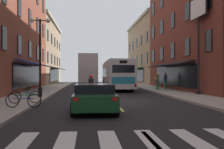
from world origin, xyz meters
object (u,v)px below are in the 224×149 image
(bicycle_near, at_px, (23,100))
(sedan_near, at_px, (94,97))
(motorcycle_rider, at_px, (91,89))
(pedestrian_mid, at_px, (165,81))
(street_lamp_twin, at_px, (40,53))
(pedestrian_near, at_px, (157,81))
(bicycle_mid, at_px, (25,97))
(transit_bus, at_px, (117,75))
(billboard_sign, at_px, (198,19))
(box_truck, at_px, (88,71))
(sedan_mid, at_px, (89,80))

(bicycle_near, bearing_deg, sedan_near, -9.78)
(motorcycle_rider, height_order, bicycle_near, motorcycle_rider)
(sedan_near, bearing_deg, pedestrian_mid, 61.53)
(sedan_near, bearing_deg, street_lamp_twin, 118.52)
(sedan_near, relative_size, pedestrian_near, 2.49)
(pedestrian_mid, bearing_deg, street_lamp_twin, -161.31)
(bicycle_mid, bearing_deg, bicycle_near, -79.40)
(sedan_near, xyz_separation_m, bicycle_mid, (-3.66, 2.45, -0.16))
(sedan_near, distance_m, pedestrian_mid, 16.54)
(transit_bus, distance_m, pedestrian_mid, 5.49)
(billboard_sign, bearing_deg, box_truck, 120.50)
(transit_bus, height_order, motorcycle_rider, transit_bus)
(box_truck, height_order, bicycle_near, box_truck)
(transit_bus, height_order, street_lamp_twin, street_lamp_twin)
(transit_bus, xyz_separation_m, sedan_mid, (-2.96, 15.47, -1.02))
(pedestrian_near, bearing_deg, sedan_near, -63.12)
(pedestrian_near, bearing_deg, box_truck, -178.24)
(bicycle_near, bearing_deg, pedestrian_mid, 51.29)
(motorcycle_rider, bearing_deg, box_truck, 90.55)
(bicycle_near, distance_m, pedestrian_near, 16.34)
(sedan_near, bearing_deg, pedestrian_near, 63.53)
(transit_bus, xyz_separation_m, pedestrian_mid, (4.91, -2.36, -0.63))
(motorcycle_rider, bearing_deg, bicycle_mid, -143.05)
(billboard_sign, relative_size, street_lamp_twin, 1.39)
(motorcycle_rider, relative_size, pedestrian_mid, 1.19)
(box_truck, bearing_deg, motorcycle_rider, -89.45)
(pedestrian_mid, height_order, street_lamp_twin, street_lamp_twin)
(transit_bus, bearing_deg, motorcycle_rider, -104.46)
(box_truck, distance_m, sedan_near, 22.26)
(box_truck, distance_m, motorcycle_rider, 17.11)
(box_truck, height_order, pedestrian_near, box_truck)
(billboard_sign, distance_m, pedestrian_near, 7.87)
(motorcycle_rider, bearing_deg, pedestrian_near, 50.87)
(billboard_sign, bearing_deg, sedan_mid, 108.67)
(transit_bus, bearing_deg, box_truck, 121.02)
(bicycle_mid, distance_m, pedestrian_mid, 16.72)
(pedestrian_near, xyz_separation_m, pedestrian_mid, (1.17, 1.06, -0.00))
(box_truck, height_order, motorcycle_rider, box_truck)
(pedestrian_mid, bearing_deg, transit_bus, 138.70)
(bicycle_mid, height_order, street_lamp_twin, street_lamp_twin)
(billboard_sign, xyz_separation_m, box_truck, (-8.60, 14.60, -3.89))
(sedan_mid, bearing_deg, pedestrian_near, -70.50)
(transit_bus, distance_m, bicycle_mid, 15.94)
(street_lamp_twin, bearing_deg, box_truck, 77.61)
(sedan_mid, relative_size, street_lamp_twin, 0.81)
(sedan_mid, bearing_deg, bicycle_mid, -97.00)
(pedestrian_mid, bearing_deg, bicycle_mid, -149.27)
(transit_bus, bearing_deg, billboard_sign, -59.80)
(street_lamp_twin, bearing_deg, sedan_near, -61.48)
(bicycle_near, xyz_separation_m, bicycle_mid, (-0.35, 1.88, 0.00))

